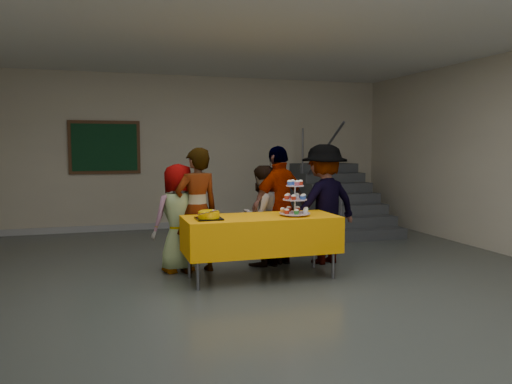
% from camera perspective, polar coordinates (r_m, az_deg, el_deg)
% --- Properties ---
extents(room_shell, '(10.00, 10.04, 3.02)m').
position_cam_1_polar(room_shell, '(5.21, 2.47, 10.84)').
color(room_shell, '#4C514C').
rests_on(room_shell, ground).
extents(bake_table, '(1.88, 0.78, 0.77)m').
position_cam_1_polar(bake_table, '(6.13, 0.55, -4.77)').
color(bake_table, '#595960').
rests_on(bake_table, ground).
extents(cupcake_stand, '(0.38, 0.38, 0.44)m').
position_cam_1_polar(cupcake_stand, '(6.14, 4.47, -1.10)').
color(cupcake_stand, silver).
rests_on(cupcake_stand, bake_table).
extents(bear_cake, '(0.32, 0.36, 0.12)m').
position_cam_1_polar(bear_cake, '(5.86, -5.42, -2.56)').
color(bear_cake, black).
rests_on(bear_cake, bake_table).
extents(schoolchild_a, '(0.79, 0.63, 1.40)m').
position_cam_1_polar(schoolchild_a, '(6.53, -8.83, -2.93)').
color(schoolchild_a, slate).
rests_on(schoolchild_a, ground).
extents(schoolchild_b, '(0.66, 0.52, 1.61)m').
position_cam_1_polar(schoolchild_b, '(6.44, -6.77, -2.09)').
color(schoolchild_b, slate).
rests_on(schoolchild_b, ground).
extents(schoolchild_c, '(0.81, 0.73, 1.36)m').
position_cam_1_polar(schoolchild_c, '(6.78, 0.61, -2.72)').
color(schoolchild_c, slate).
rests_on(schoolchild_c, ground).
extents(schoolchild_d, '(1.03, 0.76, 1.63)m').
position_cam_1_polar(schoolchild_d, '(6.82, 2.69, -1.55)').
color(schoolchild_d, slate).
rests_on(schoolchild_d, ground).
extents(schoolchild_e, '(1.18, 0.84, 1.65)m').
position_cam_1_polar(schoolchild_e, '(6.97, 7.78, -1.37)').
color(schoolchild_e, '#5D5C66').
rests_on(schoolchild_e, ground).
extents(staircase, '(1.30, 2.40, 2.04)m').
position_cam_1_polar(staircase, '(10.09, 9.04, -1.26)').
color(staircase, '#424447').
rests_on(staircase, ground).
extents(noticeboard, '(1.30, 0.05, 1.00)m').
position_cam_1_polar(noticeboard, '(9.83, -16.90, 4.90)').
color(noticeboard, '#472B16').
rests_on(noticeboard, ground).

